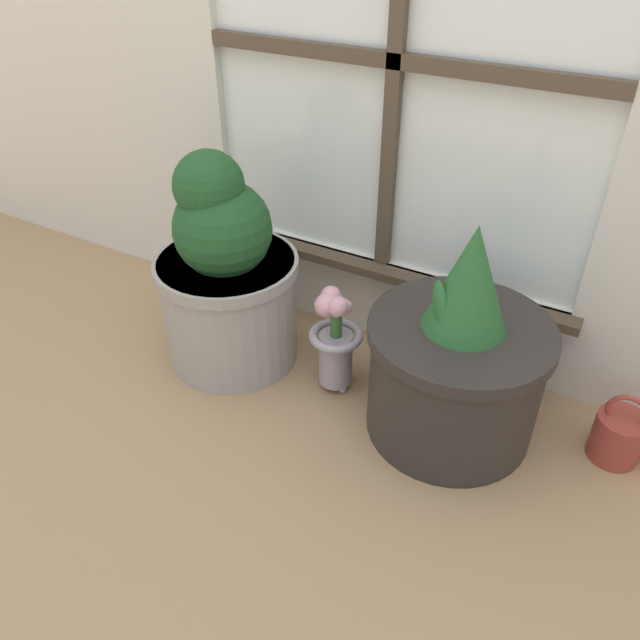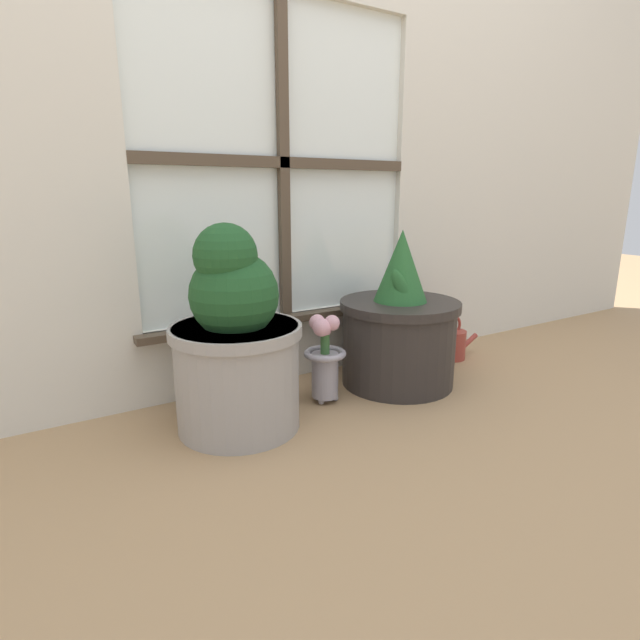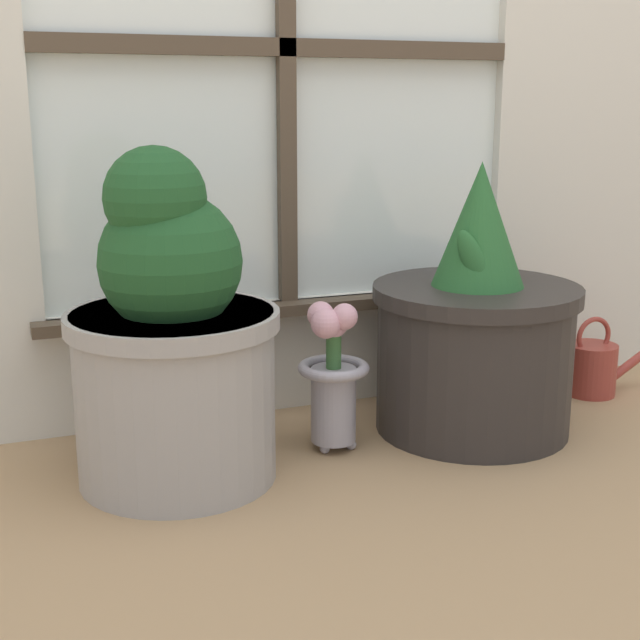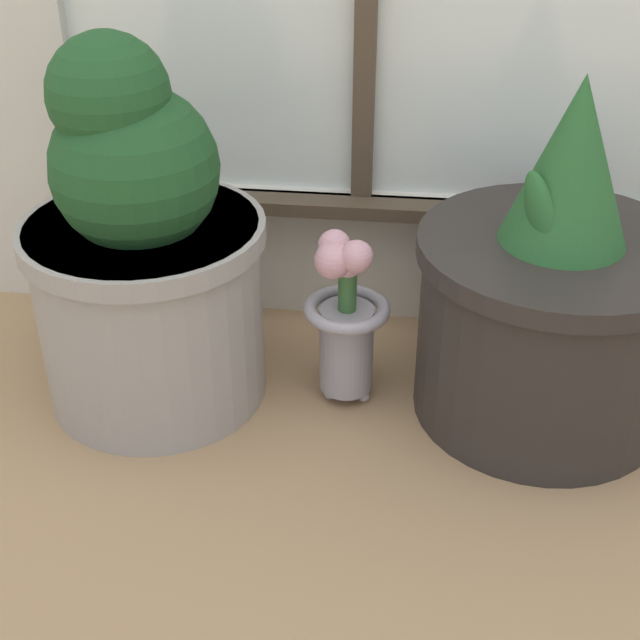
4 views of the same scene
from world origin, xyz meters
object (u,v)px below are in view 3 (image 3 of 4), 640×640
potted_plant_left (173,343)px  potted_plant_right (475,334)px  watering_can (592,367)px  flower_vase (334,374)px

potted_plant_left → potted_plant_right: bearing=2.3°
potted_plant_left → watering_can: size_ratio=2.89×
potted_plant_left → watering_can: 1.02m
flower_vase → potted_plant_right: bearing=0.8°
watering_can → potted_plant_left: bearing=-173.1°
potted_plant_left → flower_vase: bearing=3.8°
potted_plant_right → flower_vase: 0.31m
potted_plant_left → potted_plant_right: (0.62, 0.03, -0.05)m
flower_vase → watering_can: flower_vase is taller
potted_plant_left → potted_plant_right: 0.63m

